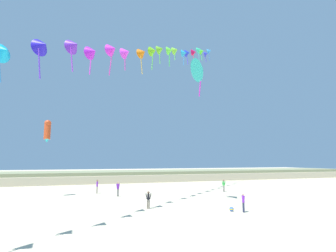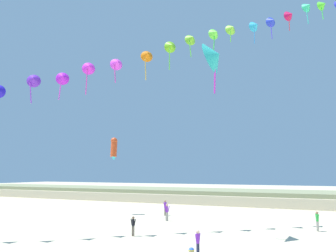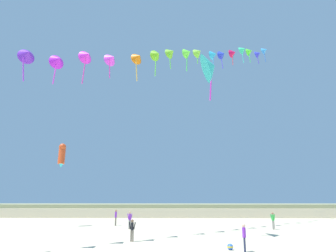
# 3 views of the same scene
# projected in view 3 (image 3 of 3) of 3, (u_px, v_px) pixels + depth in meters

# --- Properties ---
(dune_ridge) EXTENTS (120.00, 13.64, 2.05)m
(dune_ridge) POSITION_uv_depth(u_px,v_px,m) (157.00, 210.00, 53.77)
(dune_ridge) COLOR beige
(dune_ridge) RESTS_ON ground
(person_near_left) EXTENTS (0.38, 0.54, 1.67)m
(person_near_left) POSITION_uv_depth(u_px,v_px,m) (273.00, 219.00, 29.92)
(person_near_left) COLOR gray
(person_near_left) RESTS_ON ground
(person_near_right) EXTENTS (0.54, 0.21, 1.53)m
(person_near_right) POSITION_uv_depth(u_px,v_px,m) (132.00, 229.00, 21.57)
(person_near_right) COLOR #726656
(person_near_right) RESTS_ON ground
(person_mid_center) EXTENTS (0.24, 0.62, 1.76)m
(person_mid_center) POSITION_uv_depth(u_px,v_px,m) (116.00, 216.00, 34.20)
(person_mid_center) COLOR #726656
(person_mid_center) RESTS_ON ground
(person_far_left) EXTENTS (0.21, 0.55, 1.56)m
(person_far_left) POSITION_uv_depth(u_px,v_px,m) (244.00, 236.00, 17.41)
(person_far_left) COLOR #282D4C
(person_far_left) RESTS_ON ground
(person_far_right) EXTENTS (0.51, 0.46, 1.73)m
(person_far_right) POSITION_uv_depth(u_px,v_px,m) (130.00, 219.00, 30.34)
(person_far_right) COLOR gray
(person_far_right) RESTS_ON ground
(kite_banner_string) EXTENTS (30.84, 32.48, 26.32)m
(kite_banner_string) POSITION_uv_depth(u_px,v_px,m) (171.00, 54.00, 30.78)
(kite_banner_string) COLOR #21CDC2
(large_kite_low_lead) EXTENTS (1.72, 2.70, 4.47)m
(large_kite_low_lead) POSITION_uv_depth(u_px,v_px,m) (210.00, 67.00, 26.56)
(large_kite_low_lead) COLOR #33D2C1
(large_kite_mid_trail) EXTENTS (0.88, 1.02, 2.77)m
(large_kite_mid_trail) POSITION_uv_depth(u_px,v_px,m) (62.00, 154.00, 34.42)
(large_kite_mid_trail) COLOR #D9491E
(beach_ball) EXTENTS (0.36, 0.36, 0.36)m
(beach_ball) POSITION_uv_depth(u_px,v_px,m) (230.00, 247.00, 17.93)
(beach_ball) COLOR blue
(beach_ball) RESTS_ON ground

